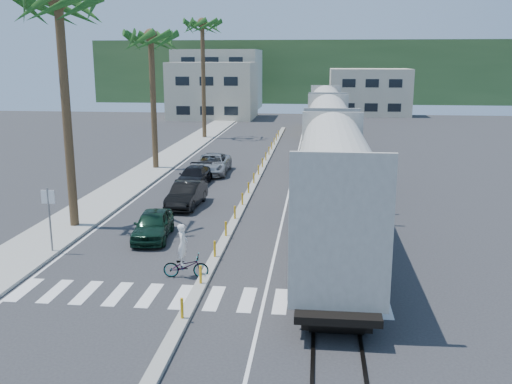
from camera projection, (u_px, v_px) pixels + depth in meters
ground at (206, 277)px, 22.56m from camera, size 140.00×140.00×0.00m
sidewalk at (164, 161)px, 47.64m from camera, size 3.00×90.00×0.15m
rails at (326, 159)px, 49.13m from camera, size 1.56×100.00×0.06m
median at (258, 175)px, 41.86m from camera, size 0.45×60.00×0.85m
crosswalk at (195, 297)px, 20.62m from camera, size 14.00×2.20×0.01m
lane_markings at (239, 164)px, 46.99m from camera, size 9.42×90.00×0.01m
freight_train at (327, 134)px, 43.02m from camera, size 3.00×60.94×5.85m
palm_trees at (155, 27)px, 42.93m from camera, size 3.50×37.20×13.75m
street_sign at (49, 211)px, 24.82m from camera, size 0.60×0.08×3.00m
buildings at (252, 85)px, 91.61m from camera, size 38.00×27.00×10.00m
hillside at (299, 71)px, 118.01m from camera, size 80.00×20.00×12.00m
car_lead at (153, 225)px, 27.28m from camera, size 2.42×4.36×1.38m
car_second at (187, 195)px, 33.21m from camera, size 1.94×4.48×1.43m
car_third at (194, 176)px, 38.69m from camera, size 2.17×4.62×1.30m
car_rear at (212, 164)px, 42.84m from camera, size 2.74×5.44×1.47m
cyclist at (185, 260)px, 22.39m from camera, size 0.89×1.89×2.19m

